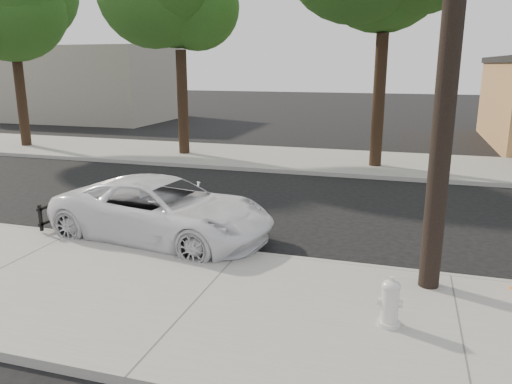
# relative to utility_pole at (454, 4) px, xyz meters

# --- Properties ---
(ground) EXTENTS (120.00, 120.00, 0.00)m
(ground) POSITION_rel_utility_pole_xyz_m (-3.60, 2.70, -4.70)
(ground) COLOR black
(ground) RESTS_ON ground
(near_sidewalk) EXTENTS (90.00, 4.40, 0.15)m
(near_sidewalk) POSITION_rel_utility_pole_xyz_m (-3.60, -1.60, -4.62)
(near_sidewalk) COLOR gray
(near_sidewalk) RESTS_ON ground
(far_sidewalk) EXTENTS (90.00, 5.00, 0.15)m
(far_sidewalk) POSITION_rel_utility_pole_xyz_m (-3.60, 11.20, -4.62)
(far_sidewalk) COLOR gray
(far_sidewalk) RESTS_ON ground
(curb_near) EXTENTS (90.00, 0.12, 0.16)m
(curb_near) POSITION_rel_utility_pole_xyz_m (-3.60, 0.60, -4.62)
(curb_near) COLOR #9E9B93
(curb_near) RESTS_ON ground
(building_far) EXTENTS (14.00, 8.00, 5.00)m
(building_far) POSITION_rel_utility_pole_xyz_m (-23.60, 22.70, -2.20)
(building_far) COLOR gray
(building_far) RESTS_ON ground
(utility_pole) EXTENTS (1.40, 0.34, 9.00)m
(utility_pole) POSITION_rel_utility_pole_xyz_m (0.00, 0.00, 0.00)
(utility_pole) COLOR black
(utility_pole) RESTS_ON near_sidewalk
(tree_a) EXTENTS (4.65, 4.50, 9.00)m
(tree_a) POSITION_rel_utility_pole_xyz_m (-17.40, 10.55, 1.83)
(tree_a) COLOR black
(tree_a) RESTS_ON far_sidewalk
(tree_b) EXTENTS (4.34, 4.20, 8.45)m
(tree_b) POSITION_rel_utility_pole_xyz_m (-9.41, 10.76, 1.45)
(tree_b) COLOR black
(tree_b) RESTS_ON far_sidewalk
(police_cruiser) EXTENTS (5.27, 2.96, 1.39)m
(police_cruiser) POSITION_rel_utility_pole_xyz_m (-5.60, 1.15, -4.00)
(police_cruiser) COLOR white
(police_cruiser) RESTS_ON ground
(fire_hydrant) EXTENTS (0.36, 0.34, 0.70)m
(fire_hydrant) POSITION_rel_utility_pole_xyz_m (-0.60, -1.58, -4.21)
(fire_hydrant) COLOR silver
(fire_hydrant) RESTS_ON near_sidewalk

